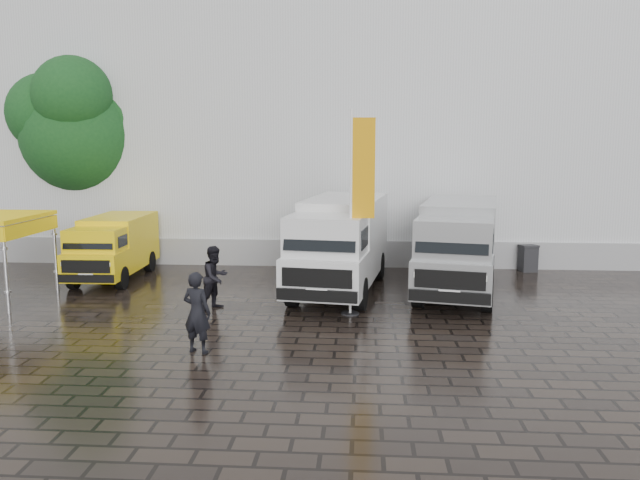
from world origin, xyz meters
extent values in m
plane|color=black|center=(0.00, 0.00, 0.00)|extent=(120.00, 120.00, 0.00)
cube|color=silver|center=(2.00, 16.00, 6.00)|extent=(44.00, 16.00, 12.00)
cube|color=gray|center=(2.00, 7.95, 0.50)|extent=(44.00, 0.15, 1.00)
cylinder|color=silver|center=(-9.10, 3.46, 1.20)|extent=(0.10, 0.10, 2.40)
cylinder|color=silver|center=(-9.10, 0.70, 1.20)|extent=(0.10, 0.10, 2.40)
cylinder|color=black|center=(0.28, 1.26, 0.02)|extent=(0.50, 0.50, 0.04)
cylinder|color=white|center=(0.28, 1.26, 2.76)|extent=(0.07, 0.07, 5.51)
cube|color=orange|center=(0.61, 1.26, 3.97)|extent=(0.60, 0.03, 2.65)
cylinder|color=black|center=(-10.52, 8.80, 2.06)|extent=(0.58, 0.58, 4.12)
sphere|color=#143F1A|center=(-10.52, 8.80, 4.95)|extent=(4.54, 4.54, 4.54)
sphere|color=#143F1A|center=(-11.12, 9.70, 6.81)|extent=(2.68, 2.68, 2.68)
cube|color=black|center=(6.63, 7.53, 0.49)|extent=(0.68, 0.68, 0.97)
imported|color=black|center=(-3.05, -2.15, 0.92)|extent=(0.77, 0.62, 1.84)
imported|color=black|center=(-3.52, 1.57, 0.90)|extent=(1.03, 1.10, 1.79)
camera|label=1|loc=(0.60, -15.31, 4.60)|focal=35.00mm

